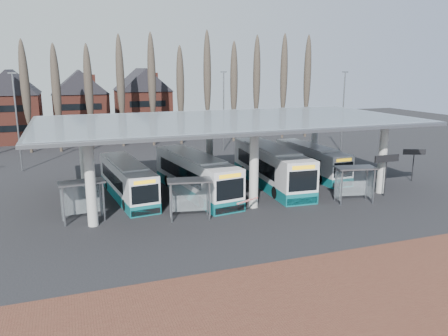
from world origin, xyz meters
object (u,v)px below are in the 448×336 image
object	(u,v)px
shelter_1	(189,190)
shelter_2	(354,176)
bus_3	(311,161)
bus_0	(127,180)
bus_1	(195,175)
bus_2	(270,167)
shelter_0	(82,192)

from	to	relation	value
shelter_1	shelter_2	bearing A→B (deg)	7.27
bus_3	shelter_1	size ratio (longest dim) A/B	3.24
bus_0	bus_3	world-z (taller)	bus_0
bus_1	shelter_2	size ratio (longest dim) A/B	3.71
bus_1	bus_3	size ratio (longest dim) A/B	1.15
bus_0	bus_1	xyz separation A→B (m)	(5.65, -0.95, 0.18)
bus_0	bus_2	xyz separation A→B (m)	(12.98, -0.55, 0.28)
shelter_2	bus_0	bearing A→B (deg)	167.59
bus_0	bus_2	distance (m)	12.99
bus_0	shelter_2	distance (m)	18.62
bus_1	shelter_2	distance (m)	13.15
bus_0	shelter_2	world-z (taller)	bus_0
bus_1	shelter_0	distance (m)	10.16
bus_1	bus_2	world-z (taller)	bus_2
shelter_2	shelter_1	bearing A→B (deg)	-171.31
bus_2	shelter_2	bearing A→B (deg)	-56.69
bus_1	shelter_1	distance (m)	6.32
shelter_0	shelter_1	bearing A→B (deg)	-21.77
bus_2	bus_3	size ratio (longest dim) A/B	1.21
bus_0	bus_1	world-z (taller)	bus_1
bus_3	shelter_0	size ratio (longest dim) A/B	3.35
bus_2	bus_3	bearing A→B (deg)	25.71
bus_1	bus_3	bearing A→B (deg)	3.56
bus_3	shelter_0	bearing A→B (deg)	-164.67
bus_0	shelter_1	size ratio (longest dim) A/B	3.31
bus_2	shelter_1	xyz separation A→B (m)	(-9.46, -6.33, 0.40)
bus_1	shelter_1	xyz separation A→B (m)	(-2.14, -5.93, 0.50)
shelter_1	shelter_2	xyz separation A→B (m)	(13.50, -0.66, 0.00)
bus_0	shelter_0	world-z (taller)	bus_0
bus_1	shelter_0	xyz separation A→B (m)	(-9.39, -3.84, 0.49)
bus_3	bus_2	bearing A→B (deg)	-158.60
bus_3	shelter_2	xyz separation A→B (m)	(-1.60, -9.31, 0.70)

